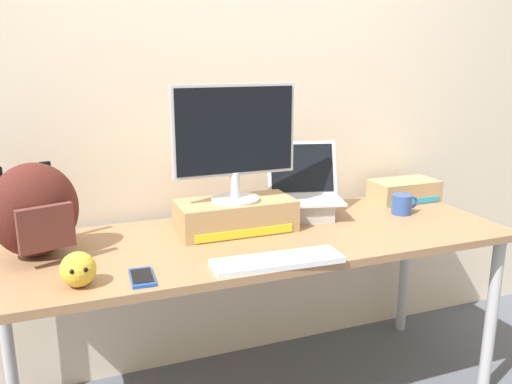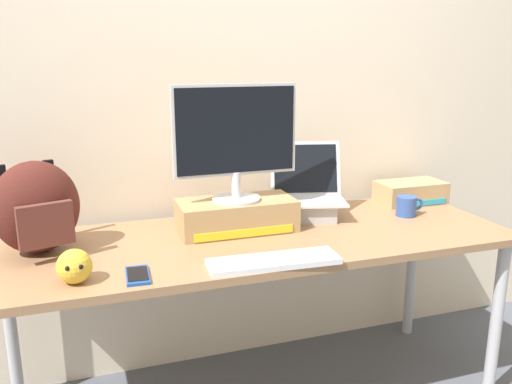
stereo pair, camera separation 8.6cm
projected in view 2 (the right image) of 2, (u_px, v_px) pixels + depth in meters
back_wall at (223, 87)px, 2.38m from camera, size 7.00×0.10×2.60m
desk at (256, 252)px, 2.11m from camera, size 2.03×0.72×0.75m
toner_box_yellow at (236, 215)px, 2.15m from camera, size 0.47×0.23×0.13m
desktop_monitor at (236, 139)px, 2.07m from camera, size 0.50×0.19×0.46m
open_laptop at (307, 202)px, 2.32m from camera, size 0.36×0.32×0.32m
external_keyboard at (274, 261)px, 1.81m from camera, size 0.46×0.15×0.02m
messenger_backpack at (36, 208)px, 1.89m from camera, size 0.35×0.31×0.34m
coffee_mug at (407, 206)px, 2.35m from camera, size 0.13×0.09×0.09m
cell_phone at (138, 275)px, 1.71m from camera, size 0.08×0.15×0.01m
plush_toy at (74, 266)px, 1.65m from camera, size 0.11×0.11×0.11m
toner_box_cyan at (410, 192)px, 2.57m from camera, size 0.32×0.18×0.10m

